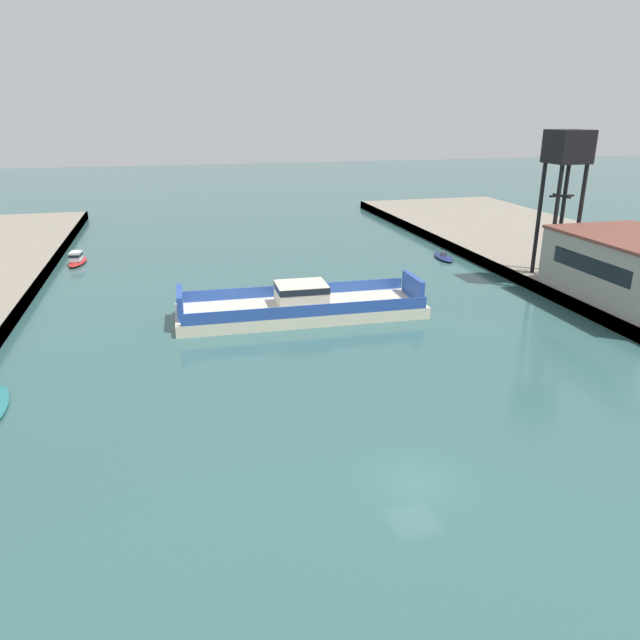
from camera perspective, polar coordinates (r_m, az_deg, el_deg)
ground_plane at (r=32.81m, az=9.20°, el=-15.19°), size 400.00×400.00×0.00m
chain_ferry at (r=56.09m, az=-1.80°, el=1.33°), size 23.52×7.38×3.30m
moored_boat_near_left at (r=80.25m, az=11.83°, el=5.96°), size 2.26×5.44×0.94m
moored_boat_near_right at (r=81.77m, az=-22.41°, el=5.43°), size 2.52×5.58×1.71m
warehouse_shed at (r=64.75m, az=28.33°, el=4.47°), size 11.14×15.83×6.03m
crane_tower at (r=69.02m, az=22.70°, el=14.11°), size 3.80×3.80×15.44m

